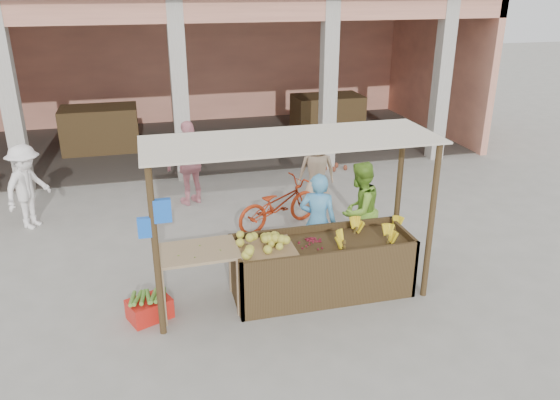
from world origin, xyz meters
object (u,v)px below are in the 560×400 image
object	(u,v)px
fruit_stall	(322,269)
vendor_green	(359,208)
side_table	(198,260)
vendor_blue	(318,219)
red_crate	(150,309)
motorcycle	(278,203)

from	to	relation	value
fruit_stall	vendor_green	distance (m)	1.44
side_table	vendor_green	distance (m)	2.91
vendor_blue	red_crate	bearing A→B (deg)	40.64
vendor_blue	motorcycle	xyz separation A→B (m)	(-0.22, 1.68, -0.38)
side_table	vendor_green	xyz separation A→B (m)	(2.76, 0.92, 0.11)
vendor_green	motorcycle	size ratio (longest dim) A/B	0.95
vendor_green	red_crate	bearing A→B (deg)	-16.98
fruit_stall	motorcycle	world-z (taller)	motorcycle
red_crate	motorcycle	world-z (taller)	motorcycle
side_table	motorcycle	xyz separation A→B (m)	(1.75, 2.39, -0.29)
vendor_green	motorcycle	xyz separation A→B (m)	(-1.00, 1.47, -0.40)
red_crate	motorcycle	size ratio (longest dim) A/B	0.30
red_crate	motorcycle	bearing A→B (deg)	22.60
fruit_stall	motorcycle	size ratio (longest dim) A/B	1.41
fruit_stall	vendor_blue	size ratio (longest dim) A/B	1.51
red_crate	fruit_stall	bearing A→B (deg)	-21.49
vendor_green	side_table	bearing A→B (deg)	-14.82
vendor_blue	fruit_stall	bearing A→B (deg)	100.94
red_crate	vendor_green	bearing A→B (deg)	-6.34
side_table	vendor_green	size ratio (longest dim) A/B	0.65
vendor_blue	motorcycle	bearing A→B (deg)	-58.65
vendor_green	motorcycle	distance (m)	1.82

